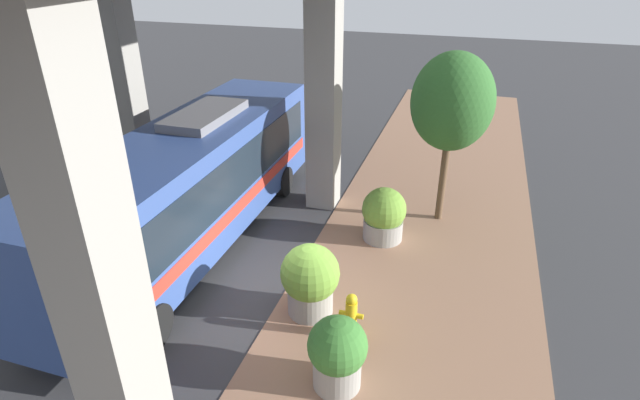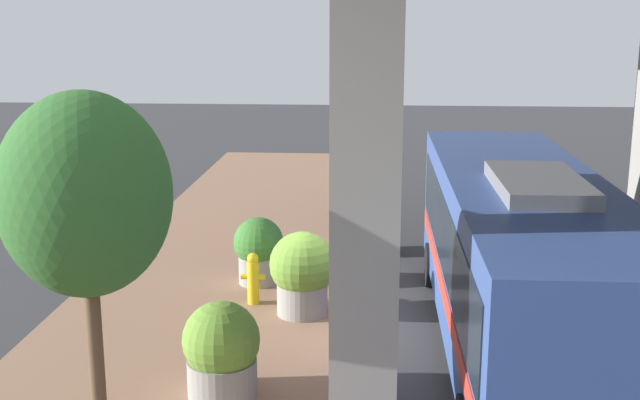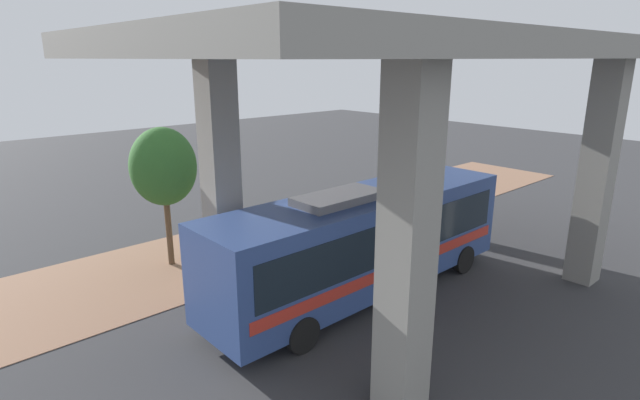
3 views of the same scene
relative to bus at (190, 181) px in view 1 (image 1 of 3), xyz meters
name	(u,v)px [view 1 (image 1 of 3)]	position (x,y,z in m)	size (l,w,h in m)	color
ground_plane	(283,295)	(-3.18, 1.50, -1.93)	(80.00, 80.00, 0.00)	#38383A
sidewalk_strip	(406,319)	(-6.18, 1.50, -1.92)	(6.00, 40.00, 0.02)	#936B51
bus	(190,181)	(0.00, 0.00, 0.00)	(2.77, 11.06, 3.56)	#334C8C
fire_hydrant	(351,316)	(-5.10, 2.42, -1.36)	(0.52, 0.25, 1.14)	gold
planter_front	(310,280)	(-4.01, 1.88, -1.03)	(1.34, 1.34, 1.75)	gray
planter_middle	(384,215)	(-4.97, -1.79, -1.16)	(1.25, 1.25, 1.59)	gray
planter_back	(337,353)	(-5.18, 3.76, -1.13)	(1.14, 1.14, 1.56)	gray
street_tree_near	(452,103)	(-6.39, -3.50, 1.75)	(2.31, 2.31, 5.09)	brown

